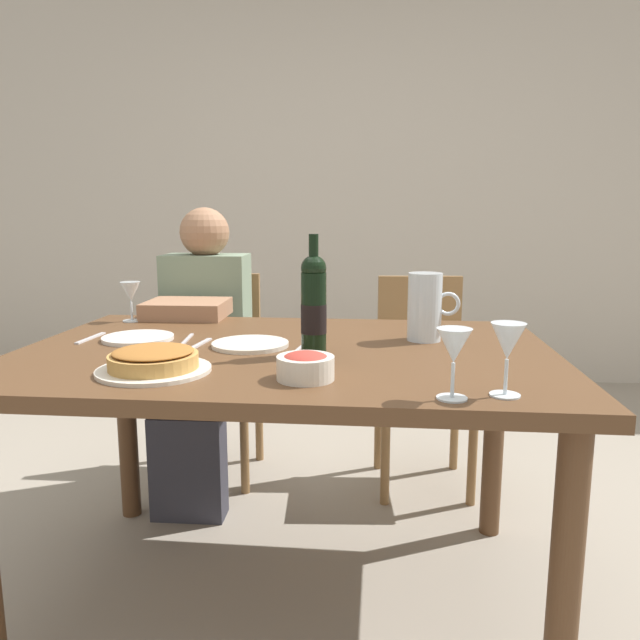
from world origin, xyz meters
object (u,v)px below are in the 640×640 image
object	(u,v)px
baked_tart	(154,361)
wine_glass_left_diner	(131,293)
salad_bowl	(305,365)
wine_bottle	(314,305)
water_pitcher	(425,311)
dinner_plate_right_setting	(138,338)
wine_glass_centre	(508,344)
chair_left	(216,360)
diner_left	(201,345)
chair_right	(421,366)
wine_glass_right_diner	(454,348)
dining_table	(286,380)
dinner_plate_left_setting	(250,344)

from	to	relation	value
baked_tart	wine_glass_left_diner	distance (m)	0.74
salad_bowl	wine_bottle	bearing A→B (deg)	91.70
water_pitcher	dinner_plate_right_setting	bearing A→B (deg)	-174.65
dinner_plate_right_setting	wine_glass_left_diner	bearing A→B (deg)	115.72
wine_glass_centre	chair_left	distance (m)	1.66
baked_tart	wine_glass_left_diner	bearing A→B (deg)	116.72
chair_left	salad_bowl	bearing A→B (deg)	113.17
water_pitcher	diner_left	xyz separation A→B (m)	(-0.84, 0.50, -0.23)
dinner_plate_right_setting	chair_right	world-z (taller)	chair_right
chair_left	diner_left	distance (m)	0.26
wine_glass_left_diner	wine_glass_right_diner	bearing A→B (deg)	-38.19
chair_left	baked_tart	bearing A→B (deg)	97.15
dinner_plate_right_setting	wine_glass_right_diner	bearing A→B (deg)	-29.76
baked_tart	dinner_plate_right_setting	world-z (taller)	baked_tart
wine_glass_centre	salad_bowl	bearing A→B (deg)	168.94
dining_table	wine_glass_right_diner	bearing A→B (deg)	-46.02
dining_table	chair_left	world-z (taller)	chair_left
wine_glass_right_diner	wine_glass_centre	bearing A→B (deg)	15.99
wine_bottle	chair_right	distance (m)	1.08
water_pitcher	wine_glass_centre	xyz separation A→B (m)	(0.13, -0.55, 0.02)
diner_left	wine_glass_right_diner	bearing A→B (deg)	127.25
baked_tart	chair_right	world-z (taller)	chair_right
dining_table	water_pitcher	bearing A→B (deg)	21.04
diner_left	dinner_plate_right_setting	bearing A→B (deg)	87.10
baked_tart	chair_right	size ratio (longest dim) A/B	0.31
wine_glass_left_diner	chair_right	bearing A→B (deg)	24.85
salad_bowl	dinner_plate_left_setting	bearing A→B (deg)	121.30
wine_glass_right_diner	diner_left	bearing A→B (deg)	128.63
dining_table	diner_left	world-z (taller)	diner_left
wine_glass_left_diner	baked_tart	bearing A→B (deg)	-63.28
wine_bottle	chair_left	bearing A→B (deg)	119.38
wine_glass_left_diner	diner_left	size ratio (longest dim) A/B	0.12
wine_glass_right_diner	wine_glass_centre	size ratio (longest dim) A/B	0.95
wine_glass_right_diner	diner_left	world-z (taller)	diner_left
wine_bottle	dinner_plate_left_setting	size ratio (longest dim) A/B	1.47
baked_tart	dinner_plate_right_setting	size ratio (longest dim) A/B	1.30
wine_bottle	water_pitcher	distance (m)	0.39
water_pitcher	chair_left	bearing A→B (deg)	139.23
water_pitcher	wine_glass_right_diner	world-z (taller)	water_pitcher
salad_bowl	wine_glass_centre	distance (m)	0.45
wine_glass_right_diner	dinner_plate_right_setting	world-z (taller)	wine_glass_right_diner
wine_bottle	salad_bowl	world-z (taller)	wine_bottle
wine_bottle	wine_glass_left_diner	xyz separation A→B (m)	(-0.70, 0.45, -0.04)
wine_glass_left_diner	chair_left	world-z (taller)	wine_glass_left_diner
diner_left	chair_right	xyz separation A→B (m)	(0.89, 0.21, -0.12)
baked_tart	dinner_plate_left_setting	world-z (taller)	baked_tart
dining_table	wine_glass_centre	world-z (taller)	wine_glass_centre
wine_bottle	salad_bowl	bearing A→B (deg)	-88.30
chair_left	dinner_plate_right_setting	bearing A→B (deg)	87.88
diner_left	chair_left	bearing A→B (deg)	-90.23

